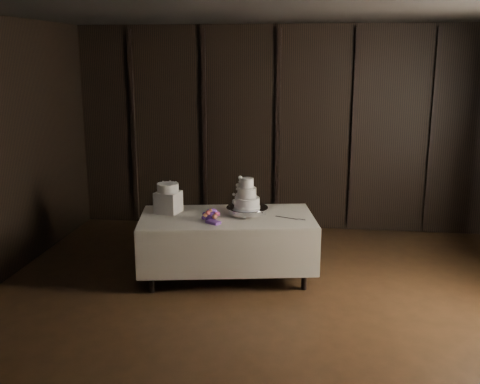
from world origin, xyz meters
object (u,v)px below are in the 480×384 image
display_table (227,244)px  bouquet (211,216)px  cake_stand (247,211)px  wedding_cake (245,196)px  box_pedestal (168,202)px  small_cake (168,188)px

display_table → bouquet: 0.47m
cake_stand → bouquet: (-0.38, -0.28, 0.01)m
display_table → wedding_cake: wedding_cake is taller
display_table → cake_stand: bearing=12.2°
cake_stand → wedding_cake: bearing=-150.3°
box_pedestal → small_cake: size_ratio=1.04×
display_table → bouquet: bearing=-138.9°
wedding_cake → bouquet: 0.47m
wedding_cake → box_pedestal: wedding_cake is taller
display_table → box_pedestal: box_pedestal is taller
wedding_cake → bouquet: bearing=-127.9°
display_table → small_cake: 0.96m
display_table → wedding_cake: bearing=11.2°
display_table → cake_stand: 0.46m
display_table → cake_stand: (0.22, 0.09, 0.39)m
bouquet → small_cake: size_ratio=1.45×
box_pedestal → small_cake: 0.18m
box_pedestal → cake_stand: bearing=1.8°
display_table → bouquet: (-0.16, -0.19, 0.40)m
box_pedestal → bouquet: bearing=-24.9°
display_table → wedding_cake: size_ratio=6.22×
wedding_cake → small_cake: bearing=-164.5°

